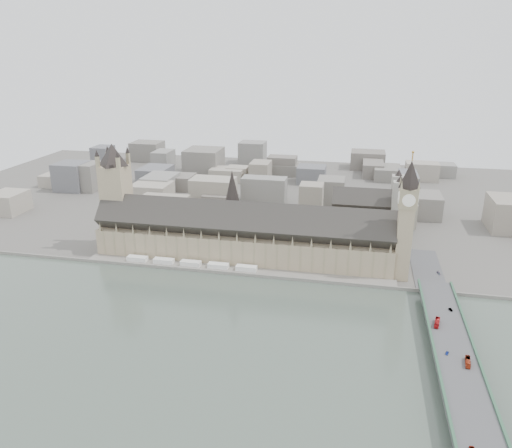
% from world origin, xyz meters
% --- Properties ---
extents(ground, '(900.00, 900.00, 0.00)m').
position_xyz_m(ground, '(0.00, 0.00, 0.00)').
color(ground, '#595651').
rests_on(ground, ground).
extents(river_thames, '(600.00, 600.00, 0.00)m').
position_xyz_m(river_thames, '(0.00, -165.00, 0.00)').
color(river_thames, '#49564B').
rests_on(river_thames, ground).
extents(embankment_wall, '(600.00, 1.50, 3.00)m').
position_xyz_m(embankment_wall, '(0.00, -15.00, 1.50)').
color(embankment_wall, slate).
rests_on(embankment_wall, ground).
extents(river_terrace, '(270.00, 15.00, 2.00)m').
position_xyz_m(river_terrace, '(0.00, -7.50, 1.00)').
color(river_terrace, slate).
rests_on(river_terrace, ground).
extents(terrace_tents, '(118.00, 7.00, 4.00)m').
position_xyz_m(terrace_tents, '(-40.00, -7.00, 4.00)').
color(terrace_tents, white).
rests_on(terrace_tents, river_terrace).
extents(palace_of_westminster, '(265.00, 40.73, 55.44)m').
position_xyz_m(palace_of_westminster, '(0.00, 19.70, 22.71)').
color(palace_of_westminster, tan).
rests_on(palace_of_westminster, ground).
extents(elizabeth_tower, '(17.00, 17.00, 107.50)m').
position_xyz_m(elizabeth_tower, '(138.00, 8.00, 58.09)').
color(elizabeth_tower, tan).
rests_on(elizabeth_tower, ground).
extents(victoria_tower, '(30.00, 30.00, 100.00)m').
position_xyz_m(victoria_tower, '(-122.00, 26.00, 55.20)').
color(victoria_tower, tan).
rests_on(victoria_tower, ground).
extents(central_tower, '(13.00, 13.00, 48.00)m').
position_xyz_m(central_tower, '(-10.00, 26.00, 57.92)').
color(central_tower, tan).
rests_on(central_tower, ground).
extents(westminster_bridge, '(25.00, 325.00, 10.25)m').
position_xyz_m(westminster_bridge, '(162.00, -87.50, 5.12)').
color(westminster_bridge, '#474749').
rests_on(westminster_bridge, ground).
extents(bridge_parapets, '(25.00, 235.00, 1.15)m').
position_xyz_m(bridge_parapets, '(162.00, -132.00, 10.82)').
color(bridge_parapets, '#345F44').
rests_on(bridge_parapets, westminster_bridge).
extents(westminster_abbey, '(68.00, 36.00, 64.00)m').
position_xyz_m(westminster_abbey, '(110.92, 95.00, 25.08)').
color(westminster_abbey, gray).
rests_on(westminster_abbey, ground).
extents(city_skyline_inland, '(720.00, 360.00, 38.00)m').
position_xyz_m(city_skyline_inland, '(0.00, 245.00, 19.00)').
color(city_skyline_inland, gray).
rests_on(city_skyline_inland, ground).
extents(park_trees, '(110.00, 30.00, 15.00)m').
position_xyz_m(park_trees, '(-10.00, 60.00, 7.50)').
color(park_trees, '#294F1C').
rests_on(park_trees, ground).
extents(red_bus_north, '(5.20, 12.37, 3.36)m').
position_xyz_m(red_bus_north, '(155.36, -81.53, 11.93)').
color(red_bus_north, red).
rests_on(red_bus_north, westminster_bridge).
extents(red_bus_south, '(4.09, 11.32, 3.08)m').
position_xyz_m(red_bus_south, '(167.02, -123.09, 11.79)').
color(red_bus_south, '#AD3215').
rests_on(red_bus_south, westminster_bridge).
extents(car_blue, '(2.57, 4.00, 1.27)m').
position_xyz_m(car_blue, '(156.97, -114.91, 10.88)').
color(car_blue, '#18309E').
rests_on(car_blue, westminster_bridge).
extents(car_silver, '(2.57, 4.11, 1.28)m').
position_xyz_m(car_silver, '(167.09, -59.58, 10.89)').
color(car_silver, gray).
rests_on(car_silver, westminster_bridge).
extents(car_approach, '(3.60, 5.74, 1.55)m').
position_xyz_m(car_approach, '(166.86, 0.25, 11.03)').
color(car_approach, gray).
rests_on(car_approach, westminster_bridge).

